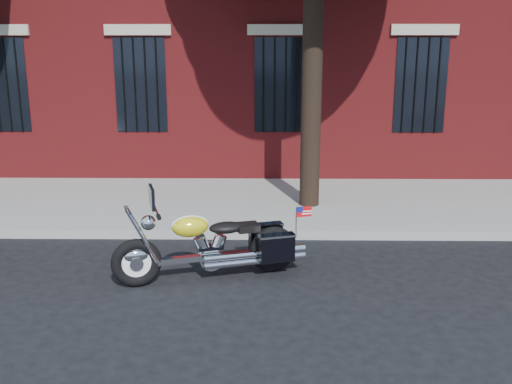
{
  "coord_description": "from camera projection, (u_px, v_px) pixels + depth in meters",
  "views": [
    {
      "loc": [
        -0.34,
        -7.34,
        2.97
      ],
      "look_at": [
        -0.46,
        0.8,
        0.91
      ],
      "focal_mm": 40.0,
      "sensor_mm": 36.0,
      "label": 1
    }
  ],
  "objects": [
    {
      "name": "curb",
      "position": [
        285.0,
        234.0,
        9.16
      ],
      "size": [
        40.0,
        0.16,
        0.15
      ],
      "primitive_type": "cube",
      "color": "gray",
      "rests_on": "ground"
    },
    {
      "name": "sidewalk",
      "position": [
        282.0,
        203.0,
        10.98
      ],
      "size": [
        40.0,
        3.6,
        0.15
      ],
      "primitive_type": "cube",
      "color": "gray",
      "rests_on": "ground"
    },
    {
      "name": "ground",
      "position": [
        288.0,
        271.0,
        7.84
      ],
      "size": [
        120.0,
        120.0,
        0.0
      ],
      "primitive_type": "plane",
      "color": "black",
      "rests_on": "ground"
    },
    {
      "name": "motorcycle",
      "position": [
        217.0,
        247.0,
        7.48
      ],
      "size": [
        2.57,
        1.18,
        1.3
      ],
      "rotation": [
        0.0,
        0.0,
        0.29
      ],
      "color": "black",
      "rests_on": "ground"
    }
  ]
}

